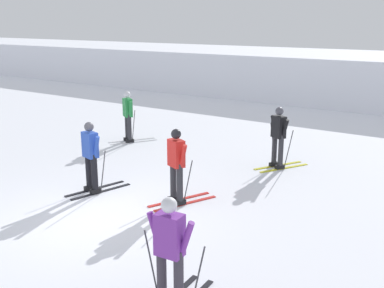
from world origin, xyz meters
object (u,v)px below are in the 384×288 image
skier_purple (170,252)px  skier_black (279,136)px  skier_red (177,164)px  skier_blue (91,155)px  skier_green (128,115)px

skier_purple → skier_black: size_ratio=1.00×
skier_red → skier_purple: same height
skier_blue → skier_black: same height
skier_black → skier_green: bearing=-178.4°
skier_blue → skier_red: bearing=14.8°
skier_blue → skier_green: same height
skier_blue → skier_green: 4.72m
skier_blue → skier_green: size_ratio=1.00×
skier_green → skier_blue: bearing=-58.9°
skier_red → skier_black: size_ratio=1.00×
skier_blue → skier_black: size_ratio=1.00×
skier_red → skier_green: same height
skier_purple → skier_green: size_ratio=1.00×
skier_red → skier_black: 3.73m
skier_purple → skier_blue: same height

